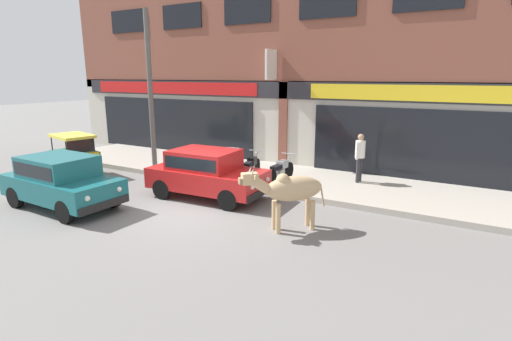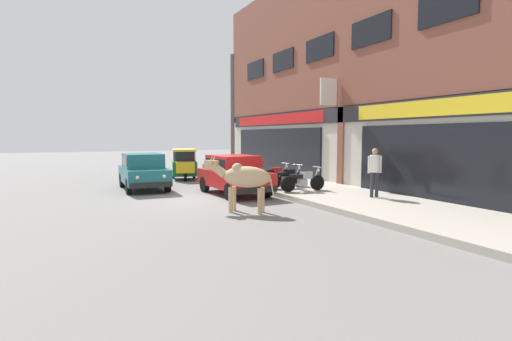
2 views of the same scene
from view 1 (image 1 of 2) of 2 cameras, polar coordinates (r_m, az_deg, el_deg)
The scene contains 12 objects.
ground_plane at distance 11.31m, azimuth -9.53°, elevation -5.38°, with size 90.00×90.00×0.00m, color slate.
sidewalk at distance 14.48m, azimuth 0.62°, elevation -0.64°, with size 19.00×3.66×0.18m, color #A8A093.
shop_building at distance 15.94m, azimuth 4.56°, elevation 17.86°, with size 23.00×1.40×10.09m.
cow at distance 9.41m, azimuth 4.86°, elevation -2.71°, with size 1.65×1.70×1.61m.
car_0 at distance 12.29m, azimuth -26.11°, elevation -1.12°, with size 3.65×1.70×1.46m.
car_1 at distance 12.01m, azimuth -7.12°, elevation -0.14°, with size 3.68×1.78×1.46m.
auto_rickshaw at distance 15.98m, azimuth -24.33°, elevation 1.60°, with size 2.13×1.52×1.52m.
motorcycle_0 at distance 14.14m, azimuth -4.34°, elevation 0.95°, with size 0.53×1.81×0.88m.
motorcycle_1 at distance 13.60m, azimuth -0.73°, elevation 0.48°, with size 0.63×1.79×0.88m.
motorcycle_2 at distance 13.10m, azimuth 3.50°, elevation -0.04°, with size 0.52×1.81×0.88m.
pedestrian at distance 13.42m, azimuth 14.64°, elevation 2.47°, with size 0.32×0.49×1.60m.
utility_pole at distance 15.06m, azimuth -14.84°, elevation 10.76°, with size 0.18×0.18×5.69m, color #595651.
Camera 1 is at (6.91, -8.19, 3.63)m, focal length 28.00 mm.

